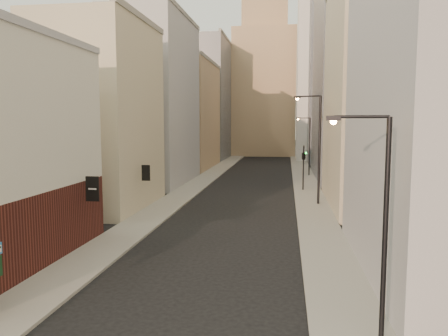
% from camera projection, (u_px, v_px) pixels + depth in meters
% --- Properties ---
extents(sidewalk_left, '(3.00, 140.00, 0.15)m').
position_uv_depth(sidewalk_left, '(216.00, 171.00, 66.56)').
color(sidewalk_left, gray).
rests_on(sidewalk_left, ground).
extents(sidewalk_right, '(3.00, 140.00, 0.15)m').
position_uv_depth(sidewalk_right, '(302.00, 173.00, 64.73)').
color(sidewalk_right, gray).
rests_on(sidewalk_right, ground).
extents(left_bldg_beige, '(8.00, 12.00, 16.00)m').
position_uv_depth(left_bldg_beige, '(100.00, 117.00, 37.95)').
color(left_bldg_beige, '#C0B498').
rests_on(left_bldg_beige, ground).
extents(left_bldg_grey, '(8.00, 16.00, 20.00)m').
position_uv_depth(left_bldg_grey, '(155.00, 102.00, 53.49)').
color(left_bldg_grey, '#A0A0A5').
rests_on(left_bldg_grey, ground).
extents(left_bldg_tan, '(8.00, 18.00, 17.00)m').
position_uv_depth(left_bldg_tan, '(188.00, 116.00, 71.37)').
color(left_bldg_tan, tan).
rests_on(left_bldg_tan, ground).
extents(left_bldg_wingrid, '(8.00, 20.00, 24.00)m').
position_uv_depth(left_bldg_wingrid, '(209.00, 101.00, 90.69)').
color(left_bldg_wingrid, gray).
rests_on(left_bldg_wingrid, ground).
extents(right_bldg_beige, '(8.00, 16.00, 20.00)m').
position_uv_depth(right_bldg_beige, '(378.00, 94.00, 38.30)').
color(right_bldg_beige, '#C0B498').
rests_on(right_bldg_beige, ground).
extents(right_bldg_wingrid, '(8.00, 20.00, 26.00)m').
position_uv_depth(right_bldg_wingrid, '(348.00, 81.00, 57.67)').
color(right_bldg_wingrid, gray).
rests_on(right_bldg_wingrid, ground).
extents(highrise, '(21.00, 23.00, 51.20)m').
position_uv_depth(highrise, '(362.00, 27.00, 83.06)').
color(highrise, gray).
rests_on(highrise, ground).
extents(clock_tower, '(14.00, 14.00, 44.90)m').
position_uv_depth(clock_tower, '(265.00, 78.00, 100.36)').
color(clock_tower, tan).
rests_on(clock_tower, ground).
extents(white_tower, '(8.00, 8.00, 41.50)m').
position_uv_depth(white_tower, '(318.00, 65.00, 84.93)').
color(white_tower, silver).
rests_on(white_tower, ground).
extents(streetlamp_near, '(2.04, 0.37, 7.78)m').
position_uv_depth(streetlamp_near, '(379.00, 219.00, 14.11)').
color(streetlamp_near, black).
rests_on(streetlamp_near, ground).
extents(streetlamp_mid, '(2.46, 1.18, 9.94)m').
position_uv_depth(streetlamp_mid, '(317.00, 143.00, 39.32)').
color(streetlamp_mid, black).
rests_on(streetlamp_mid, ground).
extents(streetlamp_far, '(2.01, 1.00, 8.16)m').
position_uv_depth(streetlamp_far, '(308.00, 143.00, 60.61)').
color(streetlamp_far, black).
rests_on(streetlamp_far, ground).
extents(traffic_light_right, '(0.87, 0.87, 5.00)m').
position_uv_depth(traffic_light_right, '(304.00, 155.00, 47.58)').
color(traffic_light_right, black).
rests_on(traffic_light_right, ground).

